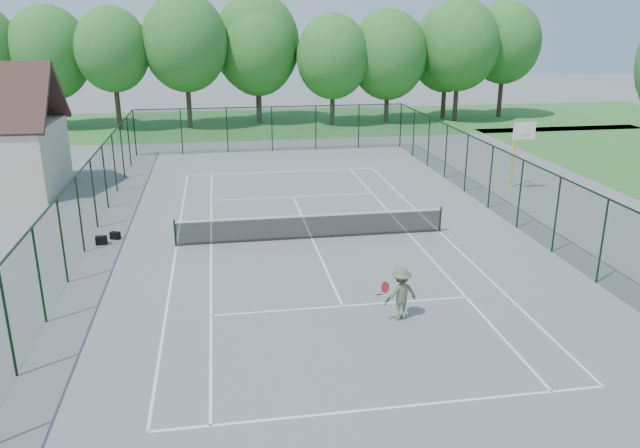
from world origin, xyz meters
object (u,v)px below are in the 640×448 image
at_px(basketball_goal, 519,142).
at_px(sports_bag_a, 101,240).
at_px(tennis_net, 312,226).
at_px(tennis_player, 401,294).

distance_m(basketball_goal, sports_bag_a, 21.04).
bearing_deg(basketball_goal, sports_bag_a, -165.61).
height_order(tennis_net, sports_bag_a, tennis_net).
bearing_deg(basketball_goal, tennis_player, -127.33).
relative_size(tennis_net, basketball_goal, 3.04).
relative_size(basketball_goal, tennis_player, 1.98).
height_order(basketball_goal, tennis_player, basketball_goal).
relative_size(tennis_net, sports_bag_a, 25.70).
relative_size(basketball_goal, sports_bag_a, 8.47).
distance_m(basketball_goal, tennis_player, 16.96).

